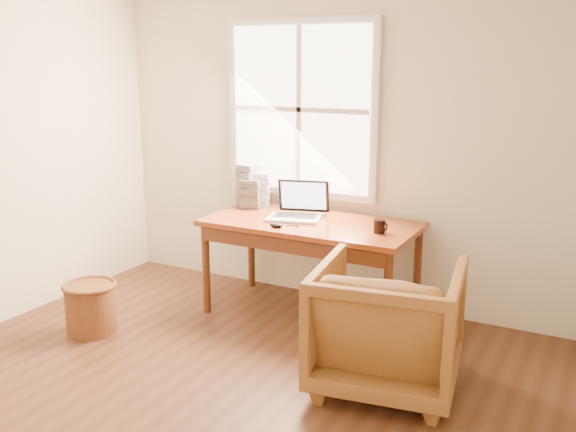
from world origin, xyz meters
name	(u,v)px	position (x,y,z in m)	size (l,w,h in m)	color
room_shell	(170,183)	(-0.02, 0.16, 1.32)	(4.04, 4.54, 2.64)	#502D1B
desk	(311,224)	(0.00, 1.80, 0.73)	(1.60, 0.80, 0.04)	brown
armchair	(388,326)	(0.90, 1.00, 0.39)	(0.84, 0.86, 0.78)	brown
wicker_stool	(91,309)	(-1.27, 0.75, 0.18)	(0.36, 0.36, 0.36)	brown
laptop	(294,202)	(-0.14, 1.79, 0.88)	(0.36, 0.37, 0.27)	silver
mouse	(276,225)	(-0.15, 1.52, 0.77)	(0.10, 0.06, 0.03)	black
coffee_mug	(379,226)	(0.57, 1.73, 0.80)	(0.08, 0.08, 0.09)	black
cd_stack_a	(260,190)	(-0.59, 2.05, 0.89)	(0.15, 0.13, 0.29)	silver
cd_stack_b	(251,194)	(-0.63, 1.96, 0.87)	(0.15, 0.14, 0.24)	#26252A
cd_stack_c	(248,185)	(-0.69, 2.02, 0.93)	(0.16, 0.14, 0.35)	#A5A4B2
cd_stack_d	(295,196)	(-0.32, 2.16, 0.84)	(0.15, 0.13, 0.19)	#B9BCC5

